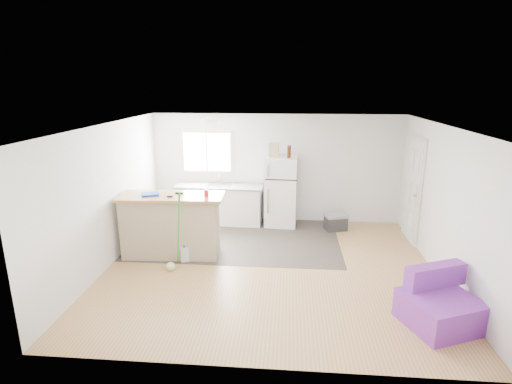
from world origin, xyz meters
TOP-DOWN VIEW (x-y plane):
  - room at (0.00, 0.00)m, footprint 5.51×5.01m
  - vinyl_zone at (-0.73, 1.25)m, footprint 4.05×2.50m
  - window at (-1.55, 2.49)m, footprint 1.18×0.06m
  - interior_door at (2.72, 1.55)m, footprint 0.11×0.92m
  - ceiling_fixture at (-1.20, 1.20)m, footprint 0.30×0.30m
  - kitchen_cabinets at (-1.24, 2.20)m, footprint 1.96×0.69m
  - peninsula at (-1.81, 0.38)m, footprint 1.88×0.80m
  - refrigerator at (0.13, 2.17)m, footprint 0.71×0.68m
  - cooler at (1.31, 1.92)m, footprint 0.53×0.43m
  - purple_seat at (2.27, -1.44)m, footprint 1.10×1.10m
  - cleaner_jug at (-1.51, 0.12)m, footprint 0.16×0.14m
  - mop at (-1.62, -0.21)m, footprint 0.31×0.37m
  - red_cup at (-1.14, 0.37)m, footprint 0.10×0.10m
  - blue_tray at (-2.14, 0.35)m, footprint 0.36×0.31m
  - tool_a at (-1.65, 0.48)m, footprint 0.14×0.06m
  - tool_b at (-1.76, 0.26)m, footprint 0.11×0.07m
  - cardboard_box at (-0.04, 2.11)m, footprint 0.21×0.12m
  - bottle_left at (0.28, 2.05)m, footprint 0.09×0.09m
  - bottle_right at (0.29, 2.18)m, footprint 0.09×0.09m

SIDE VIEW (x-z plane):
  - vinyl_zone at x=-0.73m, z-range 0.00..0.00m
  - cleaner_jug at x=-1.51m, z-range -0.02..0.30m
  - cooler at x=1.31m, z-range 0.00..0.35m
  - mop at x=-1.62m, z-range -0.46..0.92m
  - purple_seat at x=2.27m, z-range -0.10..0.61m
  - kitchen_cabinets at x=-1.24m, z-range -0.13..1.01m
  - peninsula at x=-1.81m, z-range 0.01..1.14m
  - refrigerator at x=0.13m, z-range 0.00..1.52m
  - interior_door at x=2.72m, z-range -0.03..2.07m
  - tool_b at x=-1.76m, z-range 1.13..1.16m
  - tool_a at x=-1.65m, z-range 1.13..1.16m
  - blue_tray at x=-2.14m, z-range 1.13..1.17m
  - red_cup at x=-1.14m, z-range 1.13..1.25m
  - room at x=0.00m, z-range -0.01..2.41m
  - window at x=-1.55m, z-range 1.06..2.04m
  - bottle_left at x=0.28m, z-range 1.52..1.77m
  - bottle_right at x=0.29m, z-range 1.52..1.77m
  - cardboard_box at x=-0.04m, z-range 1.52..1.82m
  - ceiling_fixture at x=-1.20m, z-range 2.32..2.40m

